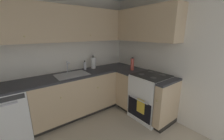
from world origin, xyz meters
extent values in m
cube|color=silver|center=(0.00, 1.52, 1.21)|extent=(3.78, 0.05, 2.41)
cube|color=silver|center=(1.87, 0.00, 1.21)|extent=(0.05, 3.09, 2.41)
cube|color=white|center=(-0.74, 1.20, 0.43)|extent=(0.60, 0.60, 0.85)
cube|color=#333333|center=(-0.74, 0.89, 0.80)|extent=(0.55, 0.01, 0.07)
cube|color=silver|center=(-0.74, 0.88, 0.73)|extent=(0.36, 0.02, 0.02)
cube|color=tan|center=(0.40, 1.20, 0.47)|extent=(1.68, 0.60, 0.76)
cube|color=black|center=(0.40, 1.23, 0.04)|extent=(1.68, 0.54, 0.09)
sphere|color=tan|center=(0.03, 0.88, 0.61)|extent=(0.02, 0.02, 0.02)
sphere|color=tan|center=(0.77, 0.88, 0.61)|extent=(0.02, 0.02, 0.02)
cube|color=#2D2D33|center=(0.40, 1.20, 0.87)|extent=(2.88, 0.60, 0.03)
cube|color=tan|center=(1.54, 0.71, 0.47)|extent=(0.60, 0.37, 0.76)
cube|color=black|center=(1.57, 0.71, 0.04)|extent=(0.54, 0.37, 0.09)
cube|color=tan|center=(1.54, -0.17, 0.47)|extent=(0.60, 0.15, 0.76)
cube|color=black|center=(1.57, -0.17, 0.04)|extent=(0.54, 0.15, 0.09)
sphere|color=tan|center=(1.23, -0.17, 0.61)|extent=(0.02, 0.02, 0.02)
cube|color=#2D2D33|center=(1.54, 0.71, 0.87)|extent=(0.60, 0.37, 0.03)
cube|color=#2D2D33|center=(1.54, -0.17, 0.87)|extent=(0.60, 0.15, 0.03)
cube|color=white|center=(1.56, 0.20, 0.44)|extent=(0.64, 0.62, 0.89)
cube|color=black|center=(1.24, 0.20, 0.28)|extent=(0.02, 0.55, 0.37)
cube|color=silver|center=(1.21, 0.20, 0.49)|extent=(0.02, 0.43, 0.02)
cube|color=black|center=(1.56, 0.20, 0.89)|extent=(0.59, 0.60, 0.01)
cube|color=white|center=(1.87, 0.20, 0.96)|extent=(0.03, 0.60, 0.15)
cylinder|color=#4C4C4C|center=(1.42, 0.07, 0.90)|extent=(0.11, 0.11, 0.01)
cylinder|color=#4C4C4C|center=(1.42, 0.34, 0.90)|extent=(0.11, 0.11, 0.01)
cylinder|color=#4C4C4C|center=(1.70, 0.07, 0.90)|extent=(0.11, 0.11, 0.01)
cylinder|color=#4C4C4C|center=(1.70, 0.34, 0.90)|extent=(0.11, 0.11, 0.01)
cube|color=gold|center=(1.21, 0.14, 0.38)|extent=(0.02, 0.17, 0.26)
cube|color=tan|center=(0.24, 1.34, 1.83)|extent=(2.56, 0.32, 0.64)
sphere|color=tan|center=(-0.32, 1.17, 1.62)|extent=(0.02, 0.02, 0.02)
sphere|color=tan|center=(0.80, 1.17, 1.62)|extent=(0.02, 0.02, 0.02)
cube|color=tan|center=(1.68, 0.66, 1.83)|extent=(0.32, 1.67, 0.64)
cube|color=#B7B7BC|center=(0.37, 1.17, 0.89)|extent=(0.61, 0.40, 0.01)
cube|color=gray|center=(0.37, 1.17, 0.84)|extent=(0.56, 0.36, 0.09)
cube|color=#99999E|center=(0.37, 1.17, 0.86)|extent=(0.02, 0.35, 0.06)
cylinder|color=silver|center=(0.37, 1.40, 1.00)|extent=(0.02, 0.02, 0.23)
cylinder|color=silver|center=(0.37, 1.32, 1.11)|extent=(0.02, 0.15, 0.02)
cylinder|color=silver|center=(0.42, 1.40, 0.92)|extent=(0.02, 0.02, 0.06)
cylinder|color=silver|center=(0.75, 1.38, 0.97)|extent=(0.06, 0.06, 0.17)
cylinder|color=#262626|center=(0.75, 1.38, 1.07)|extent=(0.03, 0.03, 0.03)
cylinder|color=white|center=(0.95, 1.36, 1.01)|extent=(0.11, 0.11, 0.25)
cylinder|color=#3F3F3F|center=(0.95, 1.36, 1.03)|extent=(0.02, 0.02, 0.31)
cylinder|color=#BF4C3F|center=(1.54, 0.71, 1.02)|extent=(0.07, 0.07, 0.26)
cylinder|color=black|center=(1.54, 0.71, 1.16)|extent=(0.04, 0.04, 0.02)
camera|label=1|loc=(-0.58, -1.35, 1.69)|focal=22.32mm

